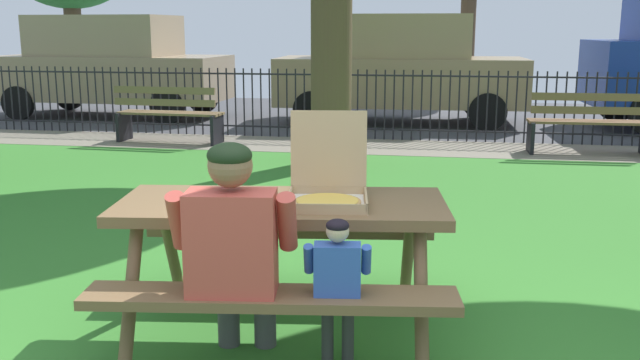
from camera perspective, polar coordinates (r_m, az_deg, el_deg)
The scene contains 13 objects.
ground at distance 5.09m, azimuth 4.87°, elevation -7.60°, with size 28.00×12.34×0.02m, color #387E2D.
cobblestone_walkway at distance 10.39m, azimuth 7.54°, elevation 2.56°, with size 28.00×1.40×0.01m, color gray.
street_asphalt at distance 14.12m, azimuth 8.20°, elevation 5.04°, with size 28.00×6.13×0.01m, color #424247.
picnic_table_foreground at distance 3.96m, azimuth -3.08°, elevation -4.13°, with size 1.98×1.70×0.79m.
pizza_box_open at distance 3.87m, azimuth 0.63°, elevation -0.45°, with size 0.48×0.51×0.48m.
pizza_slice_on_table at distance 3.89m, azimuth -5.57°, elevation -1.73°, with size 0.26×0.25×0.02m.
adult_at_table at distance 3.49m, azimuth -6.83°, elevation -5.43°, with size 0.63×0.63×1.19m.
child_at_table at distance 3.46m, azimuth 1.41°, elevation -8.09°, with size 0.33×0.33×0.83m.
iron_fence_streetside at distance 11.01m, azimuth 7.78°, elevation 5.99°, with size 18.53×0.03×1.08m.
park_bench_left at distance 10.97m, azimuth -12.05°, elevation 5.11°, with size 1.62×0.55×0.85m.
park_bench_center at distance 10.38m, azimuth 20.79°, elevation 4.21°, with size 1.61×0.50×0.85m.
parked_car_far_left at distance 14.51m, azimuth -16.47°, elevation 8.87°, with size 4.45×2.01×1.94m.
parked_car_left at distance 13.06m, azimuth 6.34°, elevation 8.98°, with size 4.46×2.04×1.94m.
Camera 1 is at (0.39, -2.61, 1.70)m, focal length 39.84 mm.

